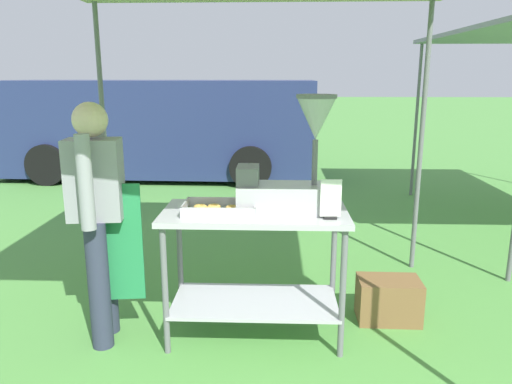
# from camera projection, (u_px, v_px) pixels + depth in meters

# --- Properties ---
(ground_plane) EXTENTS (70.00, 70.00, 0.00)m
(ground_plane) POSITION_uv_depth(u_px,v_px,m) (261.00, 183.00, 8.28)
(ground_plane) COLOR #519342
(donut_cart) EXTENTS (1.22, 0.60, 0.90)m
(donut_cart) POSITION_uv_depth(u_px,v_px,m) (255.00, 247.00, 3.27)
(donut_cart) COLOR #B7B7BC
(donut_cart) RESTS_ON ground
(donut_tray) EXTENTS (0.47, 0.28, 0.07)m
(donut_tray) POSITION_uv_depth(u_px,v_px,m) (220.00, 210.00, 3.16)
(donut_tray) COLOR #B7B7BC
(donut_tray) RESTS_ON donut_cart
(donut_fryer) EXTENTS (0.63, 0.28, 0.76)m
(donut_fryer) POSITION_uv_depth(u_px,v_px,m) (290.00, 169.00, 3.14)
(donut_fryer) COLOR #B7B7BC
(donut_fryer) RESTS_ON donut_cart
(menu_sign) EXTENTS (0.13, 0.05, 0.25)m
(menu_sign) POSITION_uv_depth(u_px,v_px,m) (331.00, 202.00, 3.02)
(menu_sign) COLOR black
(menu_sign) RESTS_ON donut_cart
(vendor) EXTENTS (0.46, 0.54, 1.61)m
(vendor) POSITION_uv_depth(u_px,v_px,m) (98.00, 212.00, 3.17)
(vendor) COLOR #2D3347
(vendor) RESTS_ON ground
(supply_crate) EXTENTS (0.45, 0.30, 0.32)m
(supply_crate) POSITION_uv_depth(u_px,v_px,m) (388.00, 300.00, 3.59)
(supply_crate) COLOR brown
(supply_crate) RESTS_ON ground
(van_navy) EXTENTS (5.47, 2.19, 1.69)m
(van_navy) POSITION_uv_depth(u_px,v_px,m) (160.00, 127.00, 8.74)
(van_navy) COLOR navy
(van_navy) RESTS_ON ground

